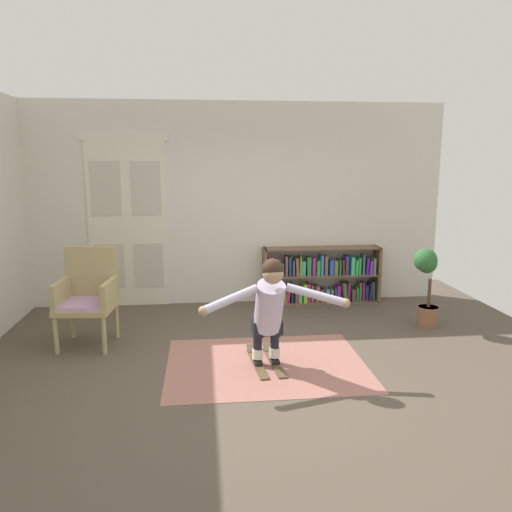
{
  "coord_description": "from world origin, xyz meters",
  "views": [
    {
      "loc": [
        -0.52,
        -4.73,
        2.08
      ],
      "look_at": [
        0.05,
        0.66,
        1.05
      ],
      "focal_mm": 35.44,
      "sensor_mm": 36.0,
      "label": 1
    }
  ],
  "objects": [
    {
      "name": "ground_plane",
      "position": [
        0.0,
        0.0,
        0.0
      ],
      "size": [
        7.2,
        7.2,
        0.0
      ],
      "primitive_type": "plane",
      "color": "brown"
    },
    {
      "name": "back_wall",
      "position": [
        0.0,
        2.6,
        1.45
      ],
      "size": [
        6.0,
        0.1,
        2.9
      ],
      "primitive_type": "cube",
      "color": "silver",
      "rests_on": "ground"
    },
    {
      "name": "double_door",
      "position": [
        -1.58,
        2.54,
        1.23
      ],
      "size": [
        1.22,
        0.05,
        2.45
      ],
      "color": "silver",
      "rests_on": "ground"
    },
    {
      "name": "rug",
      "position": [
        0.1,
        0.16,
        0.0
      ],
      "size": [
        2.04,
        1.61,
        0.01
      ],
      "primitive_type": "cube",
      "color": "#A2685D",
      "rests_on": "ground"
    },
    {
      "name": "bookshelf",
      "position": [
        1.19,
        2.39,
        0.36
      ],
      "size": [
        1.73,
        0.3,
        0.83
      ],
      "color": "brown",
      "rests_on": "ground"
    },
    {
      "name": "wicker_chair",
      "position": [
        -1.84,
        0.99,
        0.58
      ],
      "size": [
        0.65,
        0.65,
        1.1
      ],
      "color": "tan",
      "rests_on": "ground"
    },
    {
      "name": "potted_plant",
      "position": [
        2.23,
        1.14,
        0.66
      ],
      "size": [
        0.38,
        0.33,
        1.01
      ],
      "color": "brown",
      "rests_on": "ground"
    },
    {
      "name": "skis_pair",
      "position": [
        0.1,
        0.19,
        0.02
      ],
      "size": [
        0.34,
        0.82,
        0.07
      ],
      "color": "brown",
      "rests_on": "rug"
    },
    {
      "name": "person_skier",
      "position": [
        0.12,
        -0.0,
        0.68
      ],
      "size": [
        1.44,
        0.66,
        1.1
      ],
      "color": "white",
      "rests_on": "skis_pair"
    }
  ]
}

